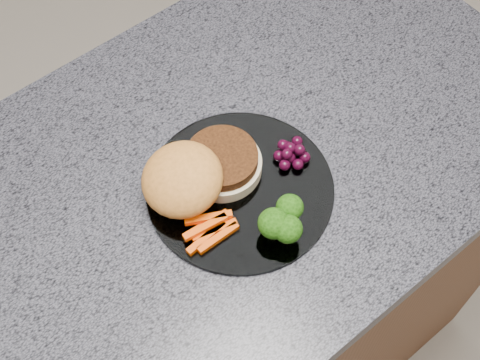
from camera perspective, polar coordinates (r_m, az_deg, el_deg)
name	(u,v)px	position (r m, az deg, el deg)	size (l,w,h in m)	color
island_cabinet	(194,315)	(1.35, -3.96, -11.44)	(1.20, 0.60, 0.86)	#56311D
countertop	(175,204)	(0.94, -5.58, -2.02)	(1.20, 0.60, 0.04)	#4C4C56
plate	(240,189)	(0.92, 0.00, -0.74)	(0.26, 0.26, 0.01)	white
burger	(197,175)	(0.90, -3.71, 0.44)	(0.18, 0.12, 0.06)	beige
carrot_sticks	(210,229)	(0.88, -2.58, -4.21)	(0.08, 0.05, 0.02)	#F14D04
broccoli	(283,221)	(0.86, 3.65, -3.52)	(0.07, 0.06, 0.05)	olive
grape_bunch	(291,153)	(0.94, 4.42, 2.32)	(0.06, 0.05, 0.03)	black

